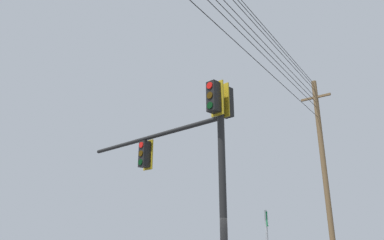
# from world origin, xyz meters

# --- Properties ---
(signal_mast_assembly) EXTENTS (0.96, 6.57, 6.32)m
(signal_mast_assembly) POSITION_xyz_m (0.77, -0.83, 4.52)
(signal_mast_assembly) COLOR black
(signal_mast_assembly) RESTS_ON ground
(utility_pole_wooden) EXTENTS (0.29, 1.71, 10.64)m
(utility_pole_wooden) POSITION_xyz_m (-10.44, -1.40, 5.44)
(utility_pole_wooden) COLOR brown
(utility_pole_wooden) RESTS_ON ground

